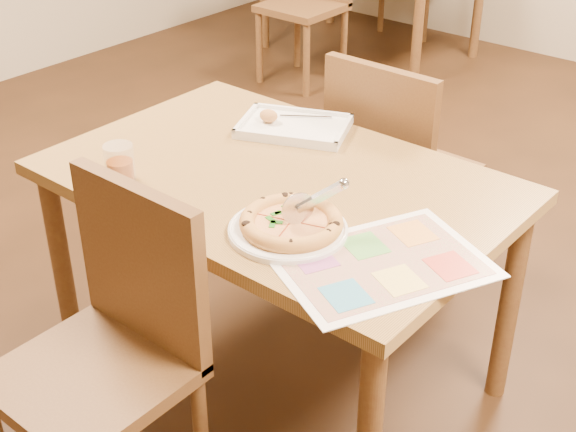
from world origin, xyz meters
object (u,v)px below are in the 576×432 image
Objects in this scene: dining_table at (277,202)px; glass_tumbler at (120,165)px; plate at (288,231)px; chair_near at (117,320)px; pizza_cutter at (313,200)px; chair_far at (391,153)px; menu at (381,263)px; pizza at (291,222)px; appetizer_tray at (292,127)px.

glass_tumbler reaches higher than dining_table.
glass_tumbler is (-0.54, -0.08, 0.04)m from plate.
chair_near is 0.56m from pizza_cutter.
chair_far is (-0.00, 0.60, -0.07)m from dining_table.
chair_far reaches higher than glass_tumbler.
pizza is at bearing -174.02° from menu.
pizza reaches higher than menu.
chair_far is 0.87m from plate.
chair_near reaches higher than menu.
plate is at bearing -51.40° from appetizer_tray.
pizza is (0.23, -0.81, 0.18)m from chair_far.
menu reaches higher than dining_table.
plate is (0.22, -0.22, 0.09)m from dining_table.
appetizer_tray reaches higher than pizza.
pizza_cutter is at bearing 58.19° from chair_near.
chair_far is at bearing 105.12° from plate.
chair_near reaches higher than pizza.
pizza_cutter reaches higher than menu.
chair_far is at bearing 90.00° from chair_near.
chair_near reaches higher than pizza_cutter.
chair_far is 4.53× the size of glass_tumbler.
chair_far is 0.86m from pizza_cutter.
chair_far is at bearing 64.03° from appetizer_tray.
menu is at bearing 7.88° from glass_tumbler.
dining_table is at bearing 135.37° from plate.
pizza_cutter is at bearing 42.30° from pizza.
plate is at bearing 164.41° from pizza_cutter.
appetizer_tray is (-0.16, -0.34, 0.17)m from chair_far.
dining_table is 0.52m from menu.
plate is 0.62m from appetizer_tray.
glass_tumbler is (-0.32, 0.31, 0.20)m from chair_near.
chair_near is 0.49m from pizza.
chair_near is at bearing 176.81° from pizza_cutter.
pizza_cutter reaches higher than dining_table.
pizza_cutter is 1.46× the size of glass_tumbler.
plate is 1.15× the size of pizza.
plate is 0.02m from pizza.
dining_table is 0.46m from glass_tumbler.
dining_table is at bearing 90.00° from chair_near.
menu is (0.64, -0.45, -0.01)m from appetizer_tray.
chair_near is at bearing -138.86° from menu.
glass_tumbler is at bearing -137.60° from dining_table.
appetizer_tray is at bearing 145.05° from menu.
pizza_cutter reaches higher than appetizer_tray.
appetizer_tray is (-0.43, 0.44, -0.08)m from pizza_cutter.
menu is at bearing -21.07° from dining_table.
menu is (0.80, 0.11, -0.04)m from glass_tumbler.
appetizer_tray is at bearing 72.93° from pizza_cutter.
chair_far reaches higher than pizza.
appetizer_tray reaches higher than plate.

